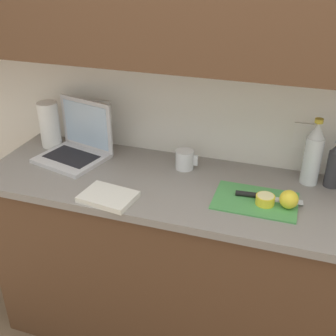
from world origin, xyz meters
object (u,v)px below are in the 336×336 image
object	(u,v)px
cutting_board	(255,201)
paper_towel_roll	(50,125)
lemon_whole_beside	(289,199)
laptop	(78,145)
bottle_oil_tall	(313,154)
measuring_cup	(185,160)
bottle_green_soda	(335,165)
lemon_half_cut	(265,200)
knife	(257,196)

from	to	relation	value
cutting_board	paper_towel_roll	distance (m)	1.12
lemon_whole_beside	paper_towel_roll	xyz separation A→B (m)	(-1.22, 0.23, 0.07)
laptop	cutting_board	size ratio (longest dim) A/B	1.07
cutting_board	bottle_oil_tall	world-z (taller)	bottle_oil_tall
laptop	measuring_cup	world-z (taller)	laptop
bottle_green_soda	measuring_cup	distance (m)	0.66
bottle_green_soda	lemon_whole_beside	bearing A→B (deg)	-123.68
laptop	measuring_cup	xyz separation A→B (m)	(0.54, 0.05, -0.02)
cutting_board	paper_towel_roll	xyz separation A→B (m)	(-1.09, 0.21, 0.11)
cutting_board	lemon_half_cut	world-z (taller)	lemon_half_cut
laptop	bottle_green_soda	xyz separation A→B (m)	(1.19, 0.09, 0.04)
cutting_board	paper_towel_roll	bearing A→B (deg)	168.95
cutting_board	bottle_oil_tall	xyz separation A→B (m)	(0.20, 0.23, 0.14)
lemon_whole_beside	laptop	bearing A→B (deg)	171.33
cutting_board	lemon_half_cut	xyz separation A→B (m)	(0.04, -0.02, 0.02)
laptop	lemon_half_cut	xyz separation A→B (m)	(0.94, -0.16, -0.04)
bottle_oil_tall	bottle_green_soda	bearing A→B (deg)	0.00
cutting_board	knife	xyz separation A→B (m)	(0.00, 0.02, 0.01)
bottle_green_soda	bottle_oil_tall	world-z (taller)	bottle_oil_tall
cutting_board	bottle_oil_tall	size ratio (longest dim) A/B	1.12
measuring_cup	laptop	bearing A→B (deg)	-175.03
bottle_green_soda	paper_towel_roll	size ratio (longest dim) A/B	0.95
cutting_board	measuring_cup	bearing A→B (deg)	152.22
knife	bottle_green_soda	world-z (taller)	bottle_green_soda
lemon_whole_beside	bottle_oil_tall	distance (m)	0.28
knife	lemon_half_cut	xyz separation A→B (m)	(0.04, -0.04, 0.01)
lemon_half_cut	measuring_cup	distance (m)	0.45
cutting_board	knife	size ratio (longest dim) A/B	1.23
knife	paper_towel_roll	world-z (taller)	paper_towel_roll
lemon_half_cut	bottle_green_soda	world-z (taller)	bottle_green_soda
laptop	lemon_whole_beside	bearing A→B (deg)	5.50
knife	measuring_cup	distance (m)	0.40
knife	lemon_half_cut	distance (m)	0.05
lemon_whole_beside	measuring_cup	xyz separation A→B (m)	(-0.49, 0.20, -0.00)
bottle_oil_tall	measuring_cup	distance (m)	0.57
knife	measuring_cup	world-z (taller)	measuring_cup
knife	lemon_whole_beside	xyz separation A→B (m)	(0.13, -0.03, 0.03)
knife	bottle_oil_tall	world-z (taller)	bottle_oil_tall
knife	bottle_green_soda	size ratio (longest dim) A/B	1.22
lemon_half_cut	bottle_oil_tall	world-z (taller)	bottle_oil_tall
knife	lemon_whole_beside	size ratio (longest dim) A/B	3.67
lemon_whole_beside	paper_towel_roll	distance (m)	1.25
bottle_green_soda	bottle_oil_tall	distance (m)	0.10
bottle_green_soda	cutting_board	bearing A→B (deg)	-141.61
knife	paper_towel_roll	bearing A→B (deg)	165.11
lemon_half_cut	paper_towel_roll	bearing A→B (deg)	168.47
lemon_half_cut	bottle_oil_tall	bearing A→B (deg)	57.25
laptop	bottle_green_soda	bearing A→B (deg)	18.56
laptop	paper_towel_roll	distance (m)	0.21
lemon_whole_beside	bottle_green_soda	xyz separation A→B (m)	(0.17, 0.25, 0.06)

